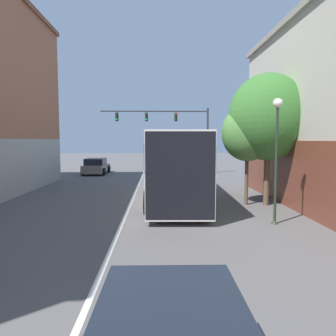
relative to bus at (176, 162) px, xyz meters
The scene contains 7 objects.
lane_center_line 3.06m from the bus, 168.91° to the right, with size 0.14×47.13×0.01m.
bus is the anchor object (origin of this frame).
parked_car_left_mid 14.97m from the bus, 116.58° to the left, with size 2.17×4.50×1.46m.
traffic_signal_gantry 13.36m from the bus, 88.97° to the left, with size 9.89×0.36×6.07m.
street_lamp 6.35m from the bus, 57.02° to the right, with size 0.35×0.35×4.65m.
street_tree_near 5.12m from the bus, 21.61° to the right, with size 3.74×3.37×6.28m.
street_tree_far 3.99m from the bus, 25.21° to the right, with size 2.45×2.21×4.82m.
Camera 1 is at (1.35, 0.85, 3.13)m, focal length 35.00 mm.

